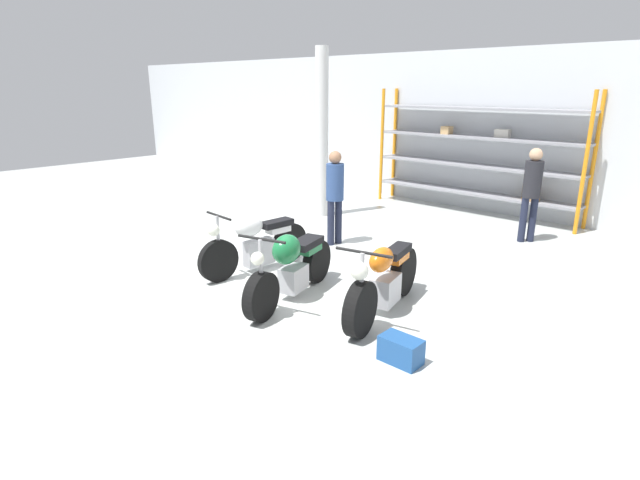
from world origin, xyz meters
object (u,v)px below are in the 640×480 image
person_browsing (335,190)px  motorcycle_green (292,266)px  shelving_rack (478,153)px  person_near_rack (532,187)px  toolbox (401,350)px  motorcycle_orange (384,281)px  motorcycle_white (256,242)px

person_browsing → motorcycle_green: bearing=127.1°
shelving_rack → person_near_rack: shelving_rack is taller
person_browsing → person_near_rack: bearing=-125.8°
shelving_rack → toolbox: size_ratio=10.96×
motorcycle_orange → person_browsing: size_ratio=1.21×
person_browsing → toolbox: 4.29m
motorcycle_orange → toolbox: size_ratio=4.69×
motorcycle_white → toolbox: motorcycle_white is taller
shelving_rack → person_browsing: size_ratio=2.82×
person_browsing → motorcycle_white: bearing=99.3°
person_near_rack → toolbox: (0.70, -5.22, -0.89)m
shelving_rack → motorcycle_orange: size_ratio=2.33×
motorcycle_white → person_browsing: bearing=-175.3°
toolbox → motorcycle_orange: bearing=134.6°
person_browsing → person_near_rack: size_ratio=0.98×
shelving_rack → person_browsing: bearing=-100.9°
shelving_rack → person_near_rack: size_ratio=2.77×
person_near_rack → toolbox: person_near_rack is taller
motorcycle_white → person_near_rack: bearing=154.7°
person_near_rack → motorcycle_orange: bearing=130.8°
person_browsing → person_near_rack: person_near_rack is taller
motorcycle_green → person_browsing: (-1.21, 2.28, 0.54)m
motorcycle_green → person_browsing: 2.64m
shelving_rack → person_near_rack: 2.30m
shelving_rack → motorcycle_green: (0.44, -6.26, -0.90)m
motorcycle_green → toolbox: size_ratio=4.71×
motorcycle_green → toolbox: motorcycle_green is taller
person_near_rack → toolbox: size_ratio=3.96×
shelving_rack → motorcycle_green: shelving_rack is taller
motorcycle_orange → motorcycle_green: bearing=-81.4°
motorcycle_green → motorcycle_orange: bearing=96.5°
motorcycle_orange → motorcycle_white: bearing=-101.3°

